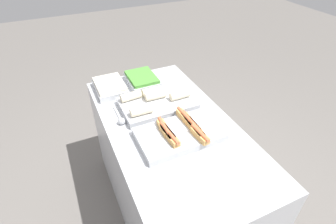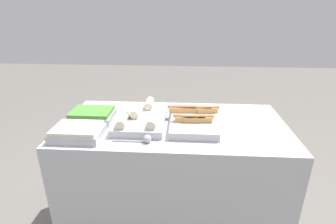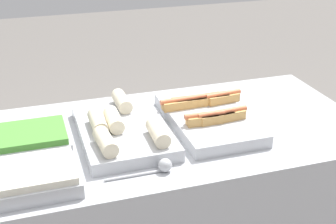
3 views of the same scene
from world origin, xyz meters
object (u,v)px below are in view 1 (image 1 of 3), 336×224
at_px(tray_hotdogs, 180,133).
at_px(tray_wraps, 156,103).
at_px(tray_side_back, 142,80).
at_px(serving_spoon_near, 121,120).
at_px(tray_side_front, 110,87).

xyz_separation_m(tray_hotdogs, tray_wraps, (-0.36, -0.01, 0.00)).
height_order(tray_side_back, serving_spoon_near, tray_side_back).
bearing_deg(tray_hotdogs, tray_side_back, 179.32).
bearing_deg(tray_wraps, tray_side_front, -145.03).
height_order(tray_hotdogs, tray_side_back, tray_hotdogs).
bearing_deg(tray_side_front, tray_side_back, 90.00).
distance_m(tray_side_front, serving_spoon_near, 0.42).
bearing_deg(tray_side_front, tray_wraps, 34.97).
distance_m(tray_hotdogs, tray_side_back, 0.71).
xyz_separation_m(tray_wraps, tray_side_front, (-0.35, -0.24, -0.00)).
bearing_deg(tray_wraps, tray_hotdogs, 1.87).
relative_size(tray_hotdogs, serving_spoon_near, 2.21).
relative_size(tray_hotdogs, tray_side_front, 1.74).
xyz_separation_m(tray_hotdogs, tray_side_front, (-0.71, -0.26, -0.00)).
relative_size(tray_hotdogs, tray_wraps, 1.02).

